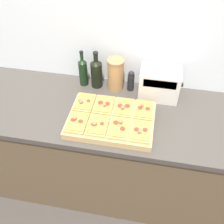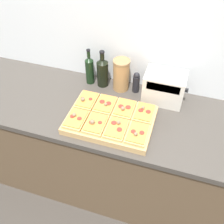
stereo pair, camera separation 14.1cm
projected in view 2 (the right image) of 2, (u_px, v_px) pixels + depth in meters
ground_plane at (98, 214)px, 2.14m from camera, size 12.00×12.00×0.00m
wall_back at (125, 34)px, 1.72m from camera, size 6.00×0.06×2.50m
kitchen_counter at (109, 150)px, 2.04m from camera, size 2.63×0.67×0.89m
cutting_board at (111, 120)px, 1.63m from camera, size 0.53×0.38×0.04m
pizza_slice_back_left at (87, 100)px, 1.71m from camera, size 0.12×0.17×0.05m
pizza_slice_back_midleft at (105, 104)px, 1.68m from camera, size 0.12×0.17×0.05m
pizza_slice_back_midright at (124, 109)px, 1.65m from camera, size 0.12×0.17×0.05m
pizza_slice_back_right at (144, 113)px, 1.62m from camera, size 0.12×0.17×0.05m
pizza_slice_front_left at (76, 119)px, 1.58m from camera, size 0.12×0.17×0.05m
pizza_slice_front_midleft at (96, 124)px, 1.56m from camera, size 0.12×0.17×0.06m
pizza_slice_front_midright at (116, 129)px, 1.53m from camera, size 0.12×0.17×0.05m
pizza_slice_front_right at (137, 134)px, 1.50m from camera, size 0.12×0.17×0.05m
olive_oil_bottle at (90, 69)px, 1.86m from camera, size 0.06×0.06×0.27m
wine_bottle at (103, 72)px, 1.83m from camera, size 0.08×0.08×0.28m
grain_jar_tall at (121, 75)px, 1.80m from camera, size 0.12×0.12×0.23m
pepper_mill at (136, 82)px, 1.81m from camera, size 0.05×0.05×0.16m
toaster_oven at (164, 87)px, 1.73m from camera, size 0.29×0.18×0.21m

